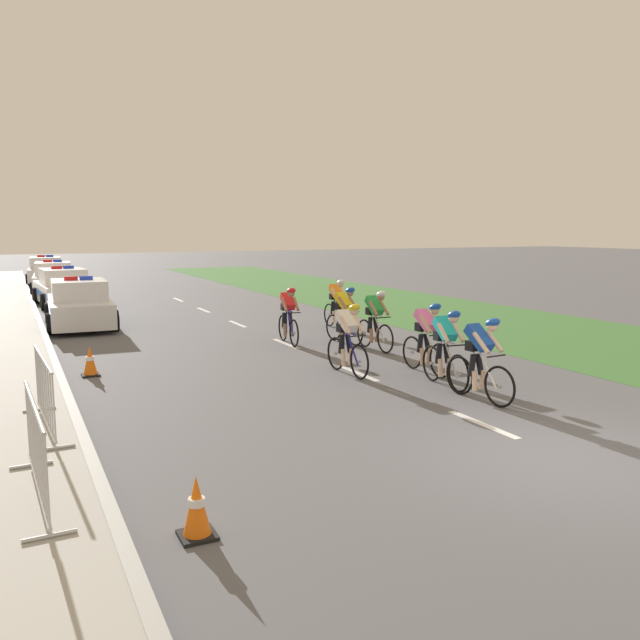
{
  "coord_description": "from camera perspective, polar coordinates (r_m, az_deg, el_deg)",
  "views": [
    {
      "loc": [
        -6.58,
        -5.95,
        3.04
      ],
      "look_at": [
        -0.59,
        6.44,
        1.1
      ],
      "focal_mm": 36.29,
      "sensor_mm": 36.0,
      "label": 1
    }
  ],
  "objects": [
    {
      "name": "cyclist_third",
      "position": [
        13.82,
        9.4,
        -1.47
      ],
      "size": [
        0.42,
        1.72,
        1.56
      ],
      "color": "black",
      "rests_on": "ground"
    },
    {
      "name": "lane_markings_centre",
      "position": [
        17.32,
        -3.06,
        -2.08
      ],
      "size": [
        0.14,
        25.6,
        0.01
      ],
      "color": "white",
      "rests_on": "ground"
    },
    {
      "name": "police_car_second",
      "position": [
        27.79,
        -21.7,
        2.59
      ],
      "size": [
        2.22,
        4.51,
        1.59
      ],
      "color": "white",
      "rests_on": "ground"
    },
    {
      "name": "traffic_cone_mid",
      "position": [
        14.3,
        -19.62,
        -3.44
      ],
      "size": [
        0.36,
        0.36,
        0.64
      ],
      "color": "black",
      "rests_on": "ground"
    },
    {
      "name": "cyclist_eighth",
      "position": [
        19.8,
        1.49,
        1.49
      ],
      "size": [
        0.42,
        1.72,
        1.56
      ],
      "color": "black",
      "rests_on": "ground"
    },
    {
      "name": "cyclist_seventh",
      "position": [
        17.16,
        -2.8,
        0.47
      ],
      "size": [
        0.45,
        1.72,
        1.56
      ],
      "color": "black",
      "rests_on": "ground"
    },
    {
      "name": "cyclist_lead",
      "position": [
        11.79,
        13.97,
        -3.24
      ],
      "size": [
        0.44,
        1.72,
        1.56
      ],
      "color": "black",
      "rests_on": "ground"
    },
    {
      "name": "ground_plane",
      "position": [
        9.38,
        21.27,
        -11.47
      ],
      "size": [
        160.0,
        160.0,
        0.0
      ],
      "primitive_type": "plane",
      "color": "#56565B"
    },
    {
      "name": "cyclist_fifth",
      "position": [
        16.3,
        4.89,
        0.05
      ],
      "size": [
        0.42,
        1.72,
        1.56
      ],
      "color": "black",
      "rests_on": "ground"
    },
    {
      "name": "crowd_barrier_front",
      "position": [
        7.79,
        -23.72,
        -10.57
      ],
      "size": [
        0.59,
        2.32,
        1.07
      ],
      "color": "#B7BABF",
      "rests_on": "sidewalk_slab"
    },
    {
      "name": "police_car_third",
      "position": [
        33.55,
        -22.44,
        3.39
      ],
      "size": [
        2.22,
        4.51,
        1.59
      ],
      "color": "white",
      "rests_on": "ground"
    },
    {
      "name": "cyclist_fourth",
      "position": [
        13.53,
        2.47,
        -1.57
      ],
      "size": [
        0.42,
        1.72,
        1.56
      ],
      "color": "black",
      "rests_on": "ground"
    },
    {
      "name": "police_car_nearest",
      "position": [
        21.51,
        -20.44,
        1.22
      ],
      "size": [
        2.13,
        4.46,
        1.59
      ],
      "color": "silver",
      "rests_on": "ground"
    },
    {
      "name": "traffic_cone_near",
      "position": [
        6.77,
        -10.82,
        -15.93
      ],
      "size": [
        0.36,
        0.36,
        0.64
      ],
      "color": "black",
      "rests_on": "ground"
    },
    {
      "name": "cyclist_sixth",
      "position": [
        17.27,
        2.17,
        0.52
      ],
      "size": [
        0.45,
        1.72,
        1.56
      ],
      "color": "black",
      "rests_on": "ground"
    },
    {
      "name": "police_car_furthest",
      "position": [
        39.66,
        -22.99,
        3.99
      ],
      "size": [
        2.26,
        4.53,
        1.59
      ],
      "color": "silver",
      "rests_on": "ground"
    },
    {
      "name": "cyclist_second",
      "position": [
        12.7,
        11.04,
        -2.34
      ],
      "size": [
        0.45,
        1.72,
        1.56
      ],
      "color": "black",
      "rests_on": "ground"
    },
    {
      "name": "crowd_barrier_middle",
      "position": [
        10.37,
        -23.11,
        -5.99
      ],
      "size": [
        0.61,
        2.32,
        1.07
      ],
      "color": "#B7BABF",
      "rests_on": "sidewalk_slab"
    },
    {
      "name": "kerb_edge",
      "position": [
        20.18,
        -23.17,
        -1.1
      ],
      "size": [
        0.16,
        60.0,
        0.13
      ],
      "primitive_type": "cube",
      "color": "#9E9E99",
      "rests_on": "ground"
    },
    {
      "name": "grass_verge",
      "position": [
        24.75,
        9.83,
        0.87
      ],
      "size": [
        7.0,
        60.0,
        0.01
      ],
      "primitive_type": "cube",
      "color": "#3D7033",
      "rests_on": "ground"
    }
  ]
}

